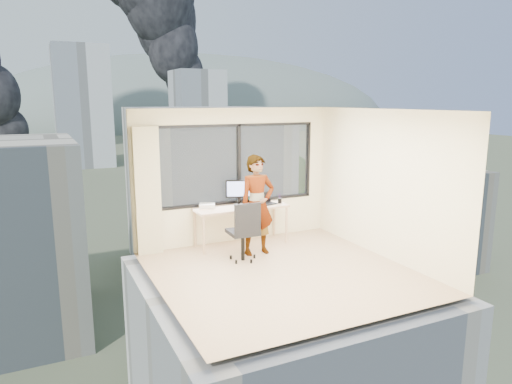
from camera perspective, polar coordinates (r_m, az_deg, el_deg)
floor at (r=7.66m, az=3.26°, el=-9.81°), size 4.00×4.00×0.01m
ceiling at (r=7.15m, az=3.49°, el=10.04°), size 4.00×4.00×0.01m
wall_front at (r=5.67m, az=13.15°, el=-3.87°), size 4.00×0.01×2.60m
wall_left at (r=6.59m, az=-12.08°, el=-1.71°), size 0.01×4.00×2.60m
wall_right at (r=8.42m, az=15.39°, el=0.94°), size 0.01×4.00×2.60m
window_wall at (r=9.05m, az=-2.43°, el=3.47°), size 3.30×0.16×1.55m
curtain at (r=8.47m, az=-13.18°, el=0.08°), size 0.45×0.14×2.30m
desk at (r=8.96m, az=-1.82°, el=-4.12°), size 1.80×0.60×0.75m
chair at (r=8.04m, az=-1.64°, el=-4.72°), size 0.56×0.56×1.08m
person at (r=8.30m, az=0.16°, el=-1.62°), size 0.66×0.44×1.80m
monitor at (r=8.91m, az=-2.12°, el=-0.05°), size 0.51×0.28×0.51m
game_console at (r=8.83m, az=-6.02°, el=-1.65°), size 0.36×0.34×0.07m
laptop at (r=9.03m, az=1.46°, el=-0.87°), size 0.39×0.40×0.21m
cellphone at (r=8.95m, az=0.88°, el=-1.62°), size 0.11×0.07×0.01m
pen_cup at (r=9.14m, az=2.94°, el=-1.08°), size 0.08×0.08×0.10m
handbag at (r=9.20m, az=-0.22°, el=-0.66°), size 0.26×0.14×0.20m
exterior_ground at (r=127.41m, az=-23.65°, el=2.77°), size 400.00×400.00×0.04m
near_bldg_b at (r=47.69m, az=-6.06°, el=0.63°), size 14.00×13.00×16.00m
near_bldg_c at (r=49.30m, az=18.37°, el=-3.11°), size 12.00×10.00×10.00m
far_tower_b at (r=126.79m, az=-20.53°, el=9.78°), size 13.00×13.00×30.00m
far_tower_c at (r=154.12m, az=-7.18°, el=9.79°), size 15.00×15.00×26.00m
hill_b at (r=342.68m, az=-7.88°, el=8.36°), size 300.00×220.00×96.00m
tree_b at (r=28.18m, az=-7.75°, el=-14.61°), size 7.60×7.60×9.00m
tree_c at (r=54.09m, az=3.33°, el=-1.30°), size 8.40×8.40×10.00m
smoke_plume_b at (r=187.27m, az=-7.39°, el=18.62°), size 30.00×18.00×70.00m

